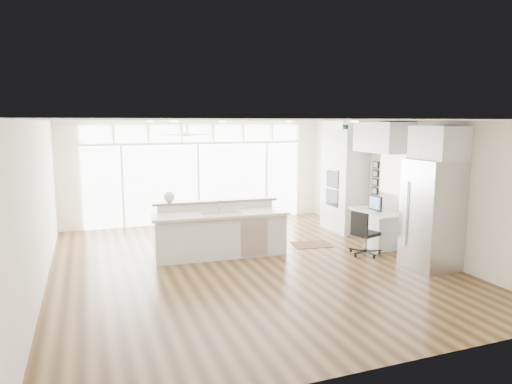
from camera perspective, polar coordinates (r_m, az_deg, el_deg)
name	(u,v)px	position (r m, az deg, el deg)	size (l,w,h in m)	color
floor	(247,265)	(8.77, -1.12, -9.06)	(7.00, 8.00, 0.02)	#3F2813
ceiling	(247,120)	(8.35, -1.17, 8.95)	(7.00, 8.00, 0.02)	silver
wall_back	(197,172)	(12.27, -7.33, 2.49)	(7.00, 0.04, 2.70)	white
wall_front	(374,250)	(4.94, 14.48, -7.04)	(7.00, 0.04, 2.70)	white
wall_left	(39,206)	(8.03, -25.46, -1.58)	(0.04, 8.00, 2.70)	white
wall_right	(403,185)	(10.15, 17.86, 0.84)	(0.04, 8.00, 2.70)	white
glass_wall	(198,183)	(12.25, -7.24, 1.07)	(5.80, 0.06, 2.08)	silver
transom_row	(197,133)	(12.14, -7.36, 7.30)	(5.90, 0.06, 0.40)	silver
desk_window	(393,174)	(10.33, 16.71, 2.15)	(0.04, 0.85, 0.85)	white
ceiling_fan	(187,130)	(10.92, -8.58, 7.65)	(1.16, 1.16, 0.32)	white
recessed_lights	(243,121)	(8.54, -1.62, 8.81)	(3.40, 3.00, 0.02)	#EFE1CB
oven_cabinet	(344,180)	(11.44, 10.96, 1.45)	(0.64, 1.20, 2.50)	silver
desk_nook	(378,228)	(10.33, 14.96, -4.36)	(0.72, 1.30, 0.76)	silver
upper_cabinets	(383,137)	(10.11, 15.59, 6.61)	(0.64, 1.30, 0.64)	silver
refrigerator	(432,214)	(8.93, 21.12, -2.63)	(0.76, 0.90, 2.00)	#B3B4B8
fridge_cabinet	(439,143)	(8.82, 21.88, 5.71)	(0.64, 0.90, 0.60)	silver
framed_photos	(375,178)	(10.85, 14.71, 1.73)	(0.06, 0.22, 0.80)	black
kitchen_island	(220,230)	(9.17, -4.50, -4.73)	(2.71, 1.02, 1.08)	silver
rug	(311,245)	(10.15, 6.94, -6.54)	(0.83, 0.60, 0.01)	#351E10
office_chair	(366,233)	(9.52, 13.53, -5.02)	(0.46, 0.43, 0.89)	black
fishbowl	(169,197)	(9.29, -10.81, -0.60)	(0.22, 0.22, 0.22)	silver
monitor	(376,203)	(10.18, 14.72, -1.32)	(0.07, 0.44, 0.36)	black
keyboard	(369,211)	(10.11, 13.89, -2.36)	(0.11, 0.30, 0.02)	silver
potted_plant	(346,125)	(11.35, 11.16, 8.25)	(0.24, 0.27, 0.21)	#275A26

